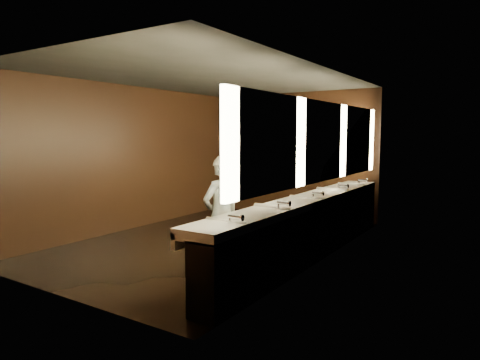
% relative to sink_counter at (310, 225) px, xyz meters
% --- Properties ---
extents(floor, '(6.00, 6.00, 0.00)m').
position_rel_sink_counter_xyz_m(floor, '(-1.79, 0.00, -0.50)').
color(floor, black).
rests_on(floor, ground).
extents(ceiling, '(4.00, 6.00, 0.02)m').
position_rel_sink_counter_xyz_m(ceiling, '(-1.79, 0.00, 2.30)').
color(ceiling, '#2D2D2B').
rests_on(ceiling, wall_back).
extents(wall_back, '(4.00, 0.02, 2.80)m').
position_rel_sink_counter_xyz_m(wall_back, '(-1.79, 3.00, 0.90)').
color(wall_back, black).
rests_on(wall_back, floor).
extents(wall_front, '(4.00, 0.02, 2.80)m').
position_rel_sink_counter_xyz_m(wall_front, '(-1.79, -3.00, 0.90)').
color(wall_front, black).
rests_on(wall_front, floor).
extents(wall_left, '(0.02, 6.00, 2.80)m').
position_rel_sink_counter_xyz_m(wall_left, '(-3.79, 0.00, 0.90)').
color(wall_left, black).
rests_on(wall_left, floor).
extents(wall_right, '(0.02, 6.00, 2.80)m').
position_rel_sink_counter_xyz_m(wall_right, '(0.21, 0.00, 0.90)').
color(wall_right, black).
rests_on(wall_right, floor).
extents(sink_counter, '(0.55, 5.40, 1.01)m').
position_rel_sink_counter_xyz_m(sink_counter, '(0.00, 0.00, 0.00)').
color(sink_counter, black).
rests_on(sink_counter, floor).
extents(mirror_band, '(0.06, 5.03, 1.15)m').
position_rel_sink_counter_xyz_m(mirror_band, '(0.19, -0.00, 1.25)').
color(mirror_band, '#FFF1B8').
rests_on(mirror_band, wall_right).
extents(person, '(0.50, 0.65, 1.59)m').
position_rel_sink_counter_xyz_m(person, '(-0.62, -1.42, 0.30)').
color(person, '#7C99B9').
rests_on(person, floor).
extents(trash_bin, '(0.49, 0.49, 0.63)m').
position_rel_sink_counter_xyz_m(trash_bin, '(-0.22, -2.00, -0.18)').
color(trash_bin, black).
rests_on(trash_bin, floor).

